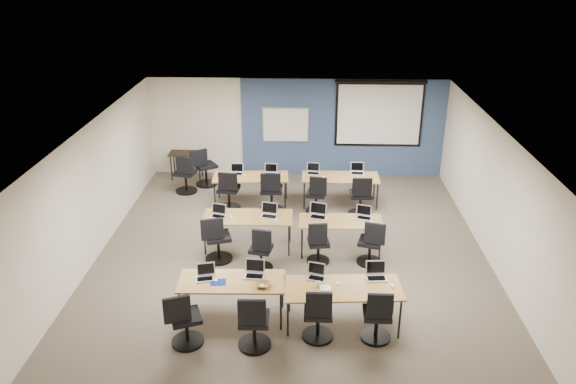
{
  "coord_description": "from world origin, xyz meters",
  "views": [
    {
      "loc": [
        0.27,
        -10.21,
        5.84
      ],
      "look_at": [
        -0.09,
        0.4,
        1.22
      ],
      "focal_mm": 35.0,
      "sensor_mm": 36.0,
      "label": 1
    }
  ],
  "objects_px": {
    "training_table_mid_right": "(341,223)",
    "laptop_5": "(269,213)",
    "laptop_0": "(205,275)",
    "laptop_3": "(376,274)",
    "training_table_mid_left": "(248,218)",
    "task_chair_7": "(371,246)",
    "whiteboard": "(286,125)",
    "laptop_9": "(271,171)",
    "laptop_8": "(237,171)",
    "laptop_10": "(313,171)",
    "task_chair_1": "(254,326)",
    "laptop_11": "(357,171)",
    "projector_screen": "(379,110)",
    "training_table_front_left": "(232,283)",
    "laptop_1": "(255,272)",
    "training_table_back_left": "(251,178)",
    "task_chair_10": "(317,197)",
    "training_table_back_right": "(340,178)",
    "laptop_2": "(316,274)",
    "task_chair_9": "(271,195)",
    "task_chair_5": "(261,253)",
    "task_chair_3": "(377,319)",
    "utility_table": "(186,156)",
    "training_table_front_right": "(343,290)",
    "task_chair_0": "(184,323)",
    "spare_chair_a": "(204,170)",
    "laptop_4": "(219,213)",
    "task_chair_4": "(217,242)",
    "task_chair_8": "(229,194)",
    "task_chair_6": "(318,246)",
    "spare_chair_b": "(186,177)",
    "task_chair_11": "(361,199)",
    "laptop_7": "(364,215)"
  },
  "relations": [
    {
      "from": "laptop_8",
      "to": "laptop_10",
      "type": "height_order",
      "value": "laptop_10"
    },
    {
      "from": "training_table_front_left",
      "to": "training_table_back_right",
      "type": "distance_m",
      "value": 5.16
    },
    {
      "from": "projector_screen",
      "to": "training_table_front_left",
      "type": "relative_size",
      "value": 1.34
    },
    {
      "from": "projector_screen",
      "to": "task_chair_5",
      "type": "xyz_separation_m",
      "value": [
        -2.78,
        -5.09,
        -1.5
      ]
    },
    {
      "from": "laptop_9",
      "to": "task_chair_10",
      "type": "height_order",
      "value": "task_chair_10"
    },
    {
      "from": "task_chair_0",
      "to": "task_chair_8",
      "type": "bearing_deg",
      "value": 68.96
    },
    {
      "from": "laptop_1",
      "to": "laptop_5",
      "type": "height_order",
      "value": "laptop_5"
    },
    {
      "from": "laptop_7",
      "to": "spare_chair_b",
      "type": "distance_m",
      "value": 5.16
    },
    {
      "from": "whiteboard",
      "to": "training_table_back_right",
      "type": "height_order",
      "value": "whiteboard"
    },
    {
      "from": "task_chair_10",
      "to": "laptop_5",
      "type": "bearing_deg",
      "value": -110.0
    },
    {
      "from": "laptop_3",
      "to": "laptop_9",
      "type": "distance_m",
      "value": 5.12
    },
    {
      "from": "laptop_0",
      "to": "laptop_3",
      "type": "bearing_deg",
      "value": -11.48
    },
    {
      "from": "training_table_mid_left",
      "to": "task_chair_7",
      "type": "relative_size",
      "value": 1.88
    },
    {
      "from": "spare_chair_b",
      "to": "training_table_back_right",
      "type": "bearing_deg",
      "value": 4.9
    },
    {
      "from": "whiteboard",
      "to": "laptop_1",
      "type": "relative_size",
      "value": 3.82
    },
    {
      "from": "task_chair_5",
      "to": "task_chair_11",
      "type": "distance_m",
      "value": 3.31
    },
    {
      "from": "laptop_9",
      "to": "spare_chair_a",
      "type": "relative_size",
      "value": 0.3
    },
    {
      "from": "whiteboard",
      "to": "utility_table",
      "type": "relative_size",
      "value": 1.44
    },
    {
      "from": "task_chair_1",
      "to": "laptop_11",
      "type": "xyz_separation_m",
      "value": [
        2.05,
        5.81,
        0.37
      ]
    },
    {
      "from": "laptop_10",
      "to": "task_chair_6",
      "type": "bearing_deg",
      "value": -79.77
    },
    {
      "from": "laptop_11",
      "to": "laptop_2",
      "type": "bearing_deg",
      "value": -100.17
    },
    {
      "from": "task_chair_9",
      "to": "task_chair_10",
      "type": "height_order",
      "value": "task_chair_9"
    },
    {
      "from": "whiteboard",
      "to": "laptop_2",
      "type": "bearing_deg",
      "value": -83.23
    },
    {
      "from": "laptop_4",
      "to": "spare_chair_a",
      "type": "xyz_separation_m",
      "value": [
        -0.89,
        3.35,
        -0.35
      ]
    },
    {
      "from": "training_table_front_right",
      "to": "training_table_back_left",
      "type": "xyz_separation_m",
      "value": [
        -1.99,
        4.83,
        -0.0
      ]
    },
    {
      "from": "training_table_mid_right",
      "to": "training_table_back_right",
      "type": "distance_m",
      "value": 2.41
    },
    {
      "from": "task_chair_10",
      "to": "spare_chair_a",
      "type": "xyz_separation_m",
      "value": [
        -2.96,
        1.6,
        0.03
      ]
    },
    {
      "from": "laptop_8",
      "to": "laptop_9",
      "type": "distance_m",
      "value": 0.84
    },
    {
      "from": "task_chair_5",
      "to": "task_chair_9",
      "type": "relative_size",
      "value": 0.9
    },
    {
      "from": "task_chair_4",
      "to": "laptop_9",
      "type": "relative_size",
      "value": 3.28
    },
    {
      "from": "training_table_front_right",
      "to": "task_chair_7",
      "type": "distance_m",
      "value": 2.13
    },
    {
      "from": "training_table_back_left",
      "to": "laptop_5",
      "type": "bearing_deg",
      "value": -77.6
    },
    {
      "from": "training_table_mid_left",
      "to": "task_chair_4",
      "type": "xyz_separation_m",
      "value": [
        -0.57,
        -0.59,
        -0.26
      ]
    },
    {
      "from": "laptop_10",
      "to": "training_table_front_right",
      "type": "bearing_deg",
      "value": -76.15
    },
    {
      "from": "laptop_4",
      "to": "laptop_7",
      "type": "relative_size",
      "value": 0.99
    },
    {
      "from": "whiteboard",
      "to": "laptop_9",
      "type": "xyz_separation_m",
      "value": [
        -0.3,
        -1.79,
        -0.66
      ]
    },
    {
      "from": "task_chair_0",
      "to": "spare_chair_a",
      "type": "relative_size",
      "value": 0.95
    },
    {
      "from": "laptop_5",
      "to": "task_chair_9",
      "type": "distance_m",
      "value": 1.77
    },
    {
      "from": "whiteboard",
      "to": "laptop_5",
      "type": "height_order",
      "value": "whiteboard"
    },
    {
      "from": "task_chair_4",
      "to": "task_chair_5",
      "type": "distance_m",
      "value": 0.97
    },
    {
      "from": "training_table_front_left",
      "to": "task_chair_8",
      "type": "distance_m",
      "value": 4.36
    },
    {
      "from": "training_table_front_left",
      "to": "task_chair_1",
      "type": "height_order",
      "value": "task_chair_1"
    },
    {
      "from": "task_chair_7",
      "to": "task_chair_9",
      "type": "relative_size",
      "value": 0.93
    },
    {
      "from": "task_chair_3",
      "to": "whiteboard",
      "type": "bearing_deg",
      "value": 104.55
    },
    {
      "from": "training_table_mid_right",
      "to": "laptop_5",
      "type": "xyz_separation_m",
      "value": [
        -1.48,
        0.17,
        0.11
      ]
    },
    {
      "from": "task_chair_6",
      "to": "laptop_8",
      "type": "height_order",
      "value": "laptop_8"
    },
    {
      "from": "spare_chair_b",
      "to": "training_table_mid_right",
      "type": "bearing_deg",
      "value": -24.74
    },
    {
      "from": "laptop_4",
      "to": "task_chair_9",
      "type": "relative_size",
      "value": 0.3
    },
    {
      "from": "laptop_1",
      "to": "training_table_back_left",
      "type": "bearing_deg",
      "value": 101.25
    },
    {
      "from": "training_table_mid_left",
      "to": "utility_table",
      "type": "distance_m",
      "value": 4.35
    }
  ]
}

